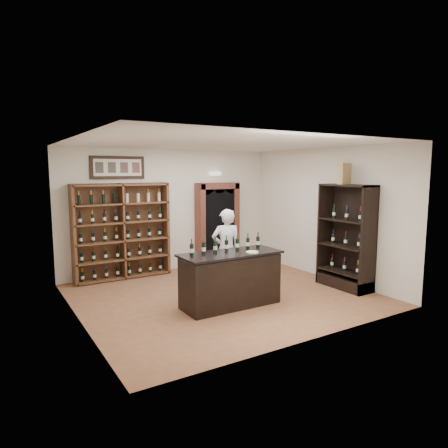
# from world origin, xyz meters

# --- Properties ---
(floor) EXTENTS (5.50, 5.50, 0.00)m
(floor) POSITION_xyz_m (0.00, 0.00, 0.00)
(floor) COLOR #945B3B
(floor) RESTS_ON ground
(ceiling) EXTENTS (5.50, 5.50, 0.00)m
(ceiling) POSITION_xyz_m (0.00, 0.00, 3.00)
(ceiling) COLOR white
(ceiling) RESTS_ON wall_back
(wall_back) EXTENTS (5.50, 0.04, 3.00)m
(wall_back) POSITION_xyz_m (0.00, 2.50, 1.50)
(wall_back) COLOR silver
(wall_back) RESTS_ON ground
(wall_left) EXTENTS (0.04, 5.00, 3.00)m
(wall_left) POSITION_xyz_m (-2.75, 0.00, 1.50)
(wall_left) COLOR silver
(wall_left) RESTS_ON ground
(wall_right) EXTENTS (0.04, 5.00, 3.00)m
(wall_right) POSITION_xyz_m (2.75, 0.00, 1.50)
(wall_right) COLOR silver
(wall_right) RESTS_ON ground
(wine_shelf) EXTENTS (2.20, 0.38, 2.20)m
(wine_shelf) POSITION_xyz_m (-1.30, 2.33, 1.10)
(wine_shelf) COLOR brown
(wine_shelf) RESTS_ON ground
(framed_picture) EXTENTS (1.25, 0.04, 0.52)m
(framed_picture) POSITION_xyz_m (-1.30, 2.47, 2.55)
(framed_picture) COLOR black
(framed_picture) RESTS_ON wall_back
(arched_doorway) EXTENTS (1.17, 0.35, 2.17)m
(arched_doorway) POSITION_xyz_m (1.25, 2.33, 1.14)
(arched_doorway) COLOR black
(arched_doorway) RESTS_ON ground
(emergency_light) EXTENTS (0.30, 0.10, 0.10)m
(emergency_light) POSITION_xyz_m (1.25, 2.42, 2.40)
(emergency_light) COLOR white
(emergency_light) RESTS_ON wall_back
(tasting_counter) EXTENTS (1.88, 0.78, 1.00)m
(tasting_counter) POSITION_xyz_m (-0.20, -0.60, 0.49)
(tasting_counter) COLOR black
(tasting_counter) RESTS_ON ground
(counter_bottle_0) EXTENTS (0.07, 0.07, 0.30)m
(counter_bottle_0) POSITION_xyz_m (-0.92, -0.46, 1.11)
(counter_bottle_0) COLOR black
(counter_bottle_0) RESTS_ON tasting_counter
(counter_bottle_1) EXTENTS (0.07, 0.07, 0.30)m
(counter_bottle_1) POSITION_xyz_m (-0.68, -0.46, 1.11)
(counter_bottle_1) COLOR black
(counter_bottle_1) RESTS_ON tasting_counter
(counter_bottle_2) EXTENTS (0.07, 0.07, 0.30)m
(counter_bottle_2) POSITION_xyz_m (-0.44, -0.46, 1.11)
(counter_bottle_2) COLOR black
(counter_bottle_2) RESTS_ON tasting_counter
(counter_bottle_3) EXTENTS (0.07, 0.07, 0.30)m
(counter_bottle_3) POSITION_xyz_m (-0.20, -0.46, 1.11)
(counter_bottle_3) COLOR black
(counter_bottle_3) RESTS_ON tasting_counter
(counter_bottle_4) EXTENTS (0.07, 0.07, 0.30)m
(counter_bottle_4) POSITION_xyz_m (0.04, -0.46, 1.11)
(counter_bottle_4) COLOR black
(counter_bottle_4) RESTS_ON tasting_counter
(counter_bottle_5) EXTENTS (0.07, 0.07, 0.30)m
(counter_bottle_5) POSITION_xyz_m (0.28, -0.46, 1.11)
(counter_bottle_5) COLOR black
(counter_bottle_5) RESTS_ON tasting_counter
(counter_bottle_6) EXTENTS (0.07, 0.07, 0.30)m
(counter_bottle_6) POSITION_xyz_m (0.52, -0.46, 1.11)
(counter_bottle_6) COLOR black
(counter_bottle_6) RESTS_ON tasting_counter
(side_cabinet) EXTENTS (0.48, 1.20, 2.20)m
(side_cabinet) POSITION_xyz_m (2.52, -0.90, 0.75)
(side_cabinet) COLOR black
(side_cabinet) RESTS_ON ground
(shopkeeper) EXTENTS (0.71, 0.57, 1.69)m
(shopkeeper) POSITION_xyz_m (0.31, 0.37, 0.85)
(shopkeeper) COLOR silver
(shopkeeper) RESTS_ON ground
(plate) EXTENTS (0.23, 0.23, 0.02)m
(plate) POSITION_xyz_m (0.14, -0.81, 1.01)
(plate) COLOR silver
(plate) RESTS_ON tasting_counter
(wine_crate) EXTENTS (0.32, 0.17, 0.44)m
(wine_crate) POSITION_xyz_m (2.45, -0.82, 2.42)
(wine_crate) COLOR tan
(wine_crate) RESTS_ON side_cabinet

